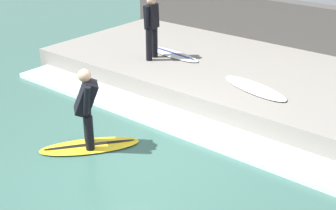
% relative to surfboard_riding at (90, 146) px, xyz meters
% --- Properties ---
extents(ground_plane, '(28.00, 28.00, 0.00)m').
position_rel_surfboard_riding_xyz_m(ground_plane, '(0.27, -0.90, -0.03)').
color(ground_plane, '#386056').
extents(concrete_ledge, '(4.40, 10.61, 0.51)m').
position_rel_surfboard_riding_xyz_m(concrete_ledge, '(4.43, -0.90, 0.22)').
color(concrete_ledge, gray).
rests_on(concrete_ledge, ground_plane).
extents(back_wall, '(0.50, 11.14, 1.70)m').
position_rel_surfboard_riding_xyz_m(back_wall, '(6.88, -0.90, 0.82)').
color(back_wall, '#474442').
rests_on(back_wall, ground_plane).
extents(wave_foam_crest, '(0.88, 10.08, 0.11)m').
position_rel_surfboard_riding_xyz_m(wave_foam_crest, '(1.79, -0.90, 0.02)').
color(wave_foam_crest, silver).
rests_on(wave_foam_crest, ground_plane).
extents(surfboard_riding, '(1.84, 1.62, 0.07)m').
position_rel_surfboard_riding_xyz_m(surfboard_riding, '(0.00, 0.00, 0.00)').
color(surfboard_riding, yellow).
rests_on(surfboard_riding, ground_plane).
extents(surfer_riding, '(0.61, 0.60, 1.51)m').
position_rel_surfboard_riding_xyz_m(surfer_riding, '(0.00, 0.00, 0.86)').
color(surfer_riding, black).
rests_on(surfer_riding, surfboard_riding).
extents(surfer_waiting_near, '(0.53, 0.31, 1.59)m').
position_rel_surfboard_riding_xyz_m(surfer_waiting_near, '(3.53, 1.48, 1.37)').
color(surfer_waiting_near, black).
rests_on(surfer_waiting_near, concrete_ledge).
extents(surfboard_waiting_near, '(0.70, 1.87, 0.07)m').
position_rel_surfboard_riding_xyz_m(surfboard_waiting_near, '(4.09, 1.27, 0.51)').
color(surfboard_waiting_near, white).
rests_on(surfboard_waiting_near, concrete_ledge).
extents(surfboard_spare, '(1.03, 1.84, 0.06)m').
position_rel_surfboard_riding_xyz_m(surfboard_spare, '(3.37, -1.57, 0.51)').
color(surfboard_spare, silver).
rests_on(surfboard_spare, concrete_ledge).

